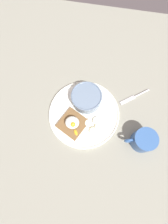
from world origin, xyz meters
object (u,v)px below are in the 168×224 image
object	(u,v)px
poached_egg	(72,123)
oatmeal_bowl	(87,98)
banana_slice_front	(97,121)
banana_slice_left	(89,123)
knife	(135,97)
banana_slice_right	(93,131)
toast_slice	(73,124)
banana_slice_back	(99,127)
coffee_mug	(143,140)

from	to	relation	value
poached_egg	oatmeal_bowl	bearing A→B (deg)	-109.74
banana_slice_front	banana_slice_left	world-z (taller)	same
banana_slice_left	knife	size ratio (longest dim) A/B	0.28
poached_egg	banana_slice_right	bearing A→B (deg)	170.01
toast_slice	banana_slice_back	xyz separation A→B (cm)	(-10.72, -0.53, 0.04)
poached_egg	banana_slice_left	xyz separation A→B (cm)	(-6.38, -1.40, -2.13)
banana_slice_left	banana_slice_back	distance (cm)	4.34
oatmeal_bowl	banana_slice_front	xyz separation A→B (cm)	(-5.34, 8.39, -2.10)
oatmeal_bowl	toast_slice	xyz separation A→B (cm)	(4.13, 11.17, -2.11)
toast_slice	banana_slice_back	bearing A→B (deg)	-177.19
banana_slice_back	knife	xyz separation A→B (cm)	(-13.38, -16.12, -1.28)
banana_slice_right	knife	world-z (taller)	banana_slice_right
toast_slice	banana_slice_left	size ratio (longest dim) A/B	4.02
coffee_mug	banana_slice_left	bearing A→B (deg)	-9.26
oatmeal_bowl	banana_slice_back	world-z (taller)	oatmeal_bowl
banana_slice_back	knife	bearing A→B (deg)	-129.69
poached_egg	banana_slice_right	size ratio (longest dim) A/B	1.64
oatmeal_bowl	knife	distance (cm)	20.98
toast_slice	banana_slice_left	world-z (taller)	banana_slice_left
poached_egg	knife	xyz separation A→B (cm)	(-24.03, -16.77, -3.38)
banana_slice_left	banana_slice_right	world-z (taller)	banana_slice_right
banana_slice_left	coffee_mug	bearing A→B (deg)	170.74
oatmeal_bowl	toast_slice	world-z (taller)	oatmeal_bowl
oatmeal_bowl	coffee_mug	bearing A→B (deg)	150.66
oatmeal_bowl	banana_slice_left	xyz separation A→B (cm)	(-2.33, 9.89, -2.10)
banana_slice_front	banana_slice_right	size ratio (longest dim) A/B	0.88
poached_egg	banana_slice_front	size ratio (longest dim) A/B	1.86
poached_egg	knife	bearing A→B (deg)	-145.08
banana_slice_back	coffee_mug	world-z (taller)	coffee_mug
banana_slice_right	knife	distance (cm)	23.89
poached_egg	banana_slice_front	distance (cm)	10.06
poached_egg	knife	distance (cm)	29.50
coffee_mug	knife	bearing A→B (deg)	-78.41
coffee_mug	knife	distance (cm)	19.59
oatmeal_bowl	coffee_mug	xyz separation A→B (cm)	(-23.85, 13.40, 0.20)
banana_slice_left	knife	distance (cm)	23.43
toast_slice	coffee_mug	size ratio (longest dim) A/B	1.14
poached_egg	banana_slice_left	size ratio (longest dim) A/B	2.18
oatmeal_bowl	banana_slice_left	world-z (taller)	oatmeal_bowl
banana_slice_front	banana_slice_right	bearing A→B (deg)	81.70
banana_slice_front	banana_slice_back	xyz separation A→B (cm)	(-1.25, 2.25, 0.03)
coffee_mug	banana_slice_back	bearing A→B (deg)	-9.08
banana_slice_left	coffee_mug	distance (cm)	21.92
poached_egg	banana_slice_front	xyz separation A→B (cm)	(-9.40, -2.90, -2.13)
banana_slice_front	banana_slice_back	bearing A→B (deg)	119.08
oatmeal_bowl	banana_slice_front	size ratio (longest dim) A/B	3.19
oatmeal_bowl	toast_slice	bearing A→B (deg)	69.72
banana_slice_back	banana_slice_right	size ratio (longest dim) A/B	1.02
knife	oatmeal_bowl	bearing A→B (deg)	15.33
banana_slice_front	coffee_mug	size ratio (longest dim) A/B	0.33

